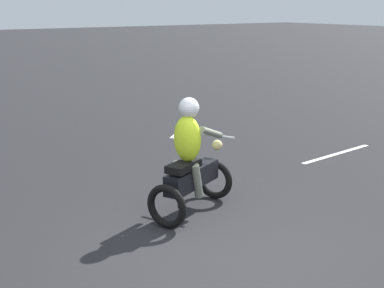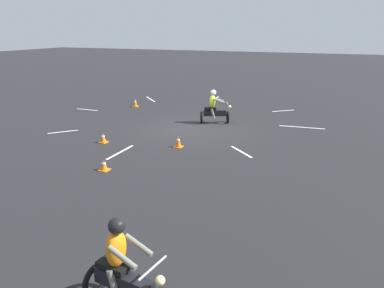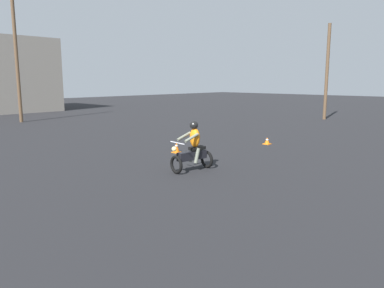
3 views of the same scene
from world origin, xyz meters
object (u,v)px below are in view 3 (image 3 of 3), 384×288
at_px(traffic_cone_mid_center, 176,148).
at_px(traffic_cone_far_center, 267,141).
at_px(motorcycle_rider_background, 193,149).
at_px(utility_pole_near, 327,72).
at_px(utility_pole_far, 17,58).

xyz_separation_m(traffic_cone_mid_center, traffic_cone_far_center, (4.32, -1.66, -0.06)).
xyz_separation_m(motorcycle_rider_background, utility_pole_near, (18.78, 3.72, 2.80)).
relative_size(utility_pole_near, utility_pole_far, 0.79).
bearing_deg(traffic_cone_mid_center, motorcycle_rider_background, -124.93).
distance_m(utility_pole_near, utility_pole_far, 22.34).
xyz_separation_m(motorcycle_rider_background, traffic_cone_far_center, (6.14, 0.94, -0.57)).
relative_size(motorcycle_rider_background, utility_pole_near, 0.24).
bearing_deg(traffic_cone_far_center, utility_pole_far, 102.25).
distance_m(traffic_cone_mid_center, utility_pole_far, 16.71).
height_order(traffic_cone_mid_center, utility_pole_near, utility_pole_near).
bearing_deg(utility_pole_near, traffic_cone_mid_center, -176.21).
relative_size(traffic_cone_far_center, utility_pole_near, 0.05).
bearing_deg(traffic_cone_far_center, traffic_cone_mid_center, 159.04).
xyz_separation_m(traffic_cone_mid_center, utility_pole_near, (16.96, 1.13, 3.31)).
bearing_deg(traffic_cone_far_center, utility_pole_near, 12.41).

